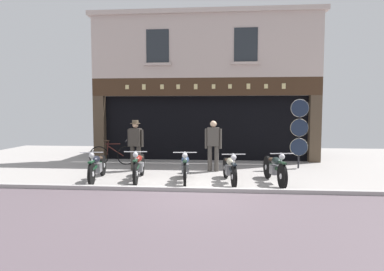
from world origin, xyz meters
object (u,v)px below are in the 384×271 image
advert_board_far (131,118)px  leaning_bicycle (113,155)px  motorcycle_center_left (139,165)px  tyre_sign_pole (299,128)px  motorcycle_right (275,168)px  motorcycle_left (97,166)px  shopkeeper_center (213,143)px  salesman_left (136,143)px  advert_board_near (161,116)px  motorcycle_center (185,167)px  motorcycle_center_right (230,168)px

advert_board_far → leaning_bicycle: bearing=-101.5°
motorcycle_center_left → tyre_sign_pole: tyre_sign_pole is taller
motorcycle_right → motorcycle_left: bearing=-7.8°
shopkeeper_center → motorcycle_left: bearing=29.2°
motorcycle_left → leaning_bicycle: size_ratio=1.19×
motorcycle_right → shopkeeper_center: (-1.73, 1.68, 0.50)m
salesman_left → leaning_bicycle: salesman_left is taller
salesman_left → tyre_sign_pole: bearing=-162.2°
salesman_left → tyre_sign_pole: tyre_sign_pole is taller
salesman_left → shopkeeper_center: bearing=-170.0°
advert_board_near → advert_board_far: size_ratio=1.11×
motorcycle_left → motorcycle_right: size_ratio=1.00×
motorcycle_center_left → leaning_bicycle: 3.07m
motorcycle_center_left → advert_board_near: (-0.10, 4.14, 1.36)m
motorcycle_left → motorcycle_center: motorcycle_center is taller
shopkeeper_center → leaning_bicycle: (-3.75, 1.01, -0.56)m
motorcycle_center_right → salesman_left: size_ratio=1.15×
advert_board_far → leaning_bicycle: size_ratio=0.53×
motorcycle_right → advert_board_far: 6.80m
motorcycle_center_left → salesman_left: size_ratio=1.25×
motorcycle_left → motorcycle_center: 2.57m
salesman_left → advert_board_near: 2.77m
tyre_sign_pole → advert_board_far: tyre_sign_pole is taller
tyre_sign_pole → leaning_bicycle: size_ratio=1.42×
tyre_sign_pole → advert_board_near: bearing=161.6°
motorcycle_center_right → leaning_bicycle: 5.05m
tyre_sign_pole → advert_board_near: tyre_sign_pole is taller
motorcycle_center → motorcycle_center_right: (1.24, 0.02, -0.02)m
motorcycle_center → leaning_bicycle: 4.07m
motorcycle_center_right → salesman_left: bearing=-36.2°
motorcycle_left → motorcycle_right: bearing=172.3°
motorcycle_center → shopkeeper_center: bearing=-118.4°
motorcycle_center_left → motorcycle_center_right: (2.61, -0.13, -0.02)m
motorcycle_center_right → motorcycle_center_left: bearing=-10.9°
motorcycle_center_right → salesman_left: salesman_left is taller
motorcycle_left → salesman_left: salesman_left is taller
motorcycle_center_right → advert_board_far: bearing=-55.3°
motorcycle_center_right → advert_board_near: size_ratio=1.94×
motorcycle_right → advert_board_near: bearing=-54.9°
motorcycle_left → shopkeeper_center: (3.31, 1.69, 0.52)m
advert_board_far → leaning_bicycle: (-0.31, -1.54, -1.31)m
salesman_left → shopkeeper_center: 2.60m
motorcycle_left → advert_board_far: bearing=-96.1°
shopkeeper_center → advert_board_far: 4.35m
motorcycle_center → salesman_left: salesman_left is taller
motorcycle_center_left → motorcycle_center: motorcycle_center is taller
motorcycle_right → advert_board_far: size_ratio=2.23×
motorcycle_center_right → leaning_bicycle: leaning_bicycle is taller
motorcycle_center_right → leaning_bicycle: size_ratio=1.14×
motorcycle_center_left → motorcycle_center: bearing=167.2°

